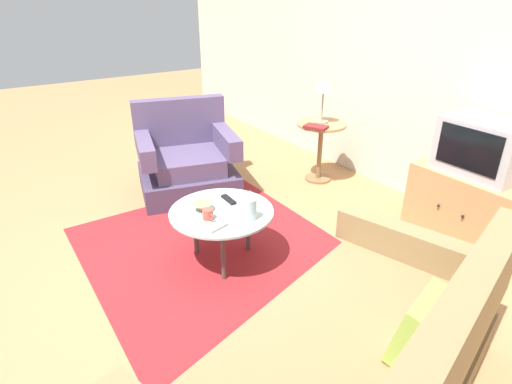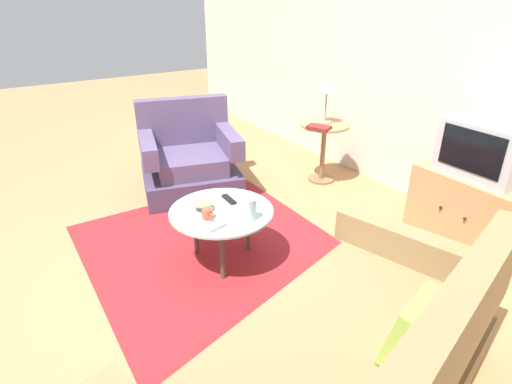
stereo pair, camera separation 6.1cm
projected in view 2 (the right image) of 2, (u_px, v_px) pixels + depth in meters
The scene contains 16 objects.
ground_plane at pixel (214, 264), 3.22m from camera, with size 16.00×16.00×0.00m, color #AD7F51.
back_wall at pixel (437, 58), 3.75m from camera, with size 9.00×0.12×2.70m, color beige.
area_rug at pixel (223, 259), 3.29m from camera, with size 2.36×1.89×0.00m, color maroon.
armchair at pixel (189, 161), 4.32m from camera, with size 1.03×1.12×0.90m.
couch at pixel (343, 374), 1.96m from camera, with size 1.48×2.10×0.88m.
coffee_table at pixel (221, 215), 3.12m from camera, with size 0.77×0.77×0.43m.
side_table at pixel (324, 140), 4.45m from camera, with size 0.51×0.51×0.64m.
tv_stand at pixel (471, 208), 3.43m from camera, with size 0.89×0.51×0.58m.
television at pixel (486, 149), 3.22m from camera, with size 0.61×0.43×0.43m.
table_lamp at pixel (327, 88), 4.23m from camera, with size 0.20×0.20×0.46m.
vase at pixel (249, 205), 2.94m from camera, with size 0.10×0.10×0.22m.
mug at pixel (208, 214), 2.97m from camera, with size 0.12×0.08×0.08m.
bowl at pixel (202, 206), 3.10m from camera, with size 0.15×0.15×0.06m.
tv_remote_dark at pixel (229, 199), 3.24m from camera, with size 0.17×0.05×0.02m.
tv_remote_silver at pixel (217, 227), 2.86m from camera, with size 0.08×0.16×0.02m.
book at pixel (319, 127), 4.21m from camera, with size 0.27×0.23×0.03m.
Camera 2 is at (2.42, -1.16, 1.90)m, focal length 29.51 mm.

